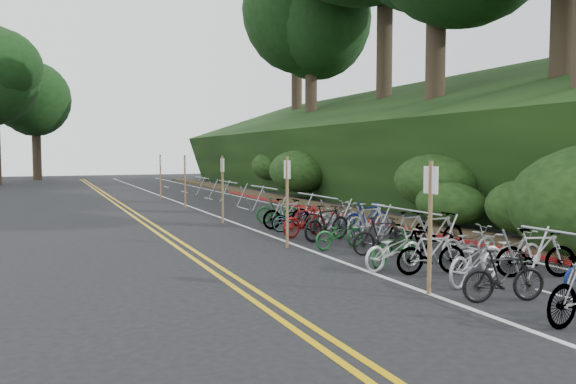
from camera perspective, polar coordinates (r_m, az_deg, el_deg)
name	(u,v)px	position (r m, az deg, el deg)	size (l,w,h in m)	color
ground	(364,291)	(10.83, 7.69, -9.94)	(120.00, 120.00, 0.00)	black
road_markings	(231,226)	(20.20, -5.79, -3.41)	(7.47, 80.00, 0.01)	gold
red_curb	(331,213)	(23.91, 4.43, -2.14)	(0.25, 28.00, 0.10)	maroon
embankment	(385,153)	(33.54, 9.78, 3.88)	(14.30, 48.14, 9.11)	black
bike_racks_rest	(264,194)	(23.62, -2.49, -0.25)	(1.14, 23.00, 1.17)	#92979F
signpost_near	(430,218)	(10.58, 14.24, -2.61)	(0.08, 0.40, 2.46)	brown
signposts_rest	(202,181)	(23.80, -8.77, 1.13)	(0.08, 18.40, 2.50)	brown
bike_front	(393,249)	(12.80, 10.66, -5.74)	(1.73, 0.60, 0.91)	beige
bike_valet	(398,234)	(15.02, 11.14, -4.19)	(3.27, 14.99, 1.08)	slate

